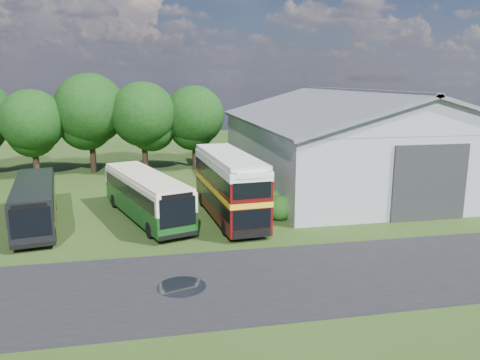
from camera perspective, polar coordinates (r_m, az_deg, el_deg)
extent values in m
plane|color=#1F3511|center=(24.35, -4.12, -9.64)|extent=(120.00, 120.00, 0.00)
cube|color=black|center=(22.19, 4.77, -11.91)|extent=(60.00, 8.00, 0.02)
cylinder|color=black|center=(21.48, -7.15, -12.82)|extent=(2.20, 2.20, 0.01)
cube|color=gray|center=(42.79, 13.34, 3.44)|extent=(18.00, 24.00, 5.50)
cube|color=#2D3033|center=(32.43, 22.14, -0.34)|extent=(5.20, 0.18, 5.00)
cylinder|color=black|center=(47.66, -23.61, 2.13)|extent=(0.56, 0.56, 3.06)
sphere|color=black|center=(47.22, -24.00, 6.60)|extent=(5.78, 5.78, 5.78)
cylinder|color=black|center=(48.08, -17.49, 3.00)|extent=(0.56, 0.56, 3.60)
sphere|color=black|center=(47.61, -17.83, 8.23)|extent=(6.80, 6.80, 6.80)
cylinder|color=black|center=(46.82, -11.51, 2.91)|extent=(0.56, 0.56, 3.31)
sphere|color=black|center=(46.35, -11.72, 7.85)|extent=(6.26, 6.26, 6.26)
cylinder|color=black|center=(47.85, -5.50, 3.21)|extent=(0.56, 0.56, 3.17)
sphere|color=black|center=(47.40, -5.60, 7.84)|extent=(5.98, 5.98, 5.98)
sphere|color=#194714|center=(30.98, 4.82, -4.80)|extent=(1.70, 1.70, 1.70)
sphere|color=#194714|center=(32.82, 3.85, -3.80)|extent=(1.60, 1.60, 1.60)
sphere|color=#194714|center=(34.69, 2.99, -2.91)|extent=(1.80, 1.80, 1.80)
cube|color=#103A13|center=(31.17, -11.38, -1.77)|extent=(5.84, 11.06, 2.69)
cube|color=#45090A|center=(30.59, -1.33, -0.50)|extent=(3.38, 10.24, 4.03)
cube|color=black|center=(31.84, -23.74, -2.48)|extent=(4.04, 10.39, 2.52)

